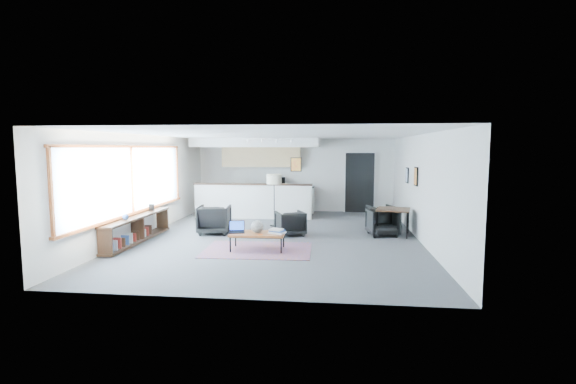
# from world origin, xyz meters

# --- Properties ---
(room) EXTENTS (7.02, 9.02, 2.62)m
(room) POSITION_xyz_m (0.00, 0.00, 1.30)
(room) COLOR #464648
(room) RESTS_ON ground
(window) EXTENTS (0.10, 5.95, 1.66)m
(window) POSITION_xyz_m (-3.46, -0.90, 1.46)
(window) COLOR #8CBFFF
(window) RESTS_ON room
(console) EXTENTS (0.35, 3.00, 0.80)m
(console) POSITION_xyz_m (-3.30, -1.05, 0.33)
(console) COLOR #311D11
(console) RESTS_ON floor
(kitchenette) EXTENTS (4.20, 1.96, 2.60)m
(kitchenette) POSITION_xyz_m (-1.20, 3.71, 1.38)
(kitchenette) COLOR white
(kitchenette) RESTS_ON floor
(doorway) EXTENTS (1.10, 0.12, 2.15)m
(doorway) POSITION_xyz_m (2.30, 4.42, 1.07)
(doorway) COLOR black
(doorway) RESTS_ON room
(track_light) EXTENTS (1.60, 0.07, 0.15)m
(track_light) POSITION_xyz_m (-0.59, 2.20, 2.53)
(track_light) COLOR silver
(track_light) RESTS_ON room
(wall_art_lower) EXTENTS (0.03, 0.38, 0.48)m
(wall_art_lower) POSITION_xyz_m (3.47, 0.40, 1.55)
(wall_art_lower) COLOR black
(wall_art_lower) RESTS_ON room
(wall_art_upper) EXTENTS (0.03, 0.34, 0.44)m
(wall_art_upper) POSITION_xyz_m (3.47, 1.70, 1.50)
(wall_art_upper) COLOR black
(wall_art_upper) RESTS_ON room
(kilim_rug) EXTENTS (2.42, 1.69, 0.01)m
(kilim_rug) POSITION_xyz_m (-0.27, -1.48, 0.01)
(kilim_rug) COLOR #6A4050
(kilim_rug) RESTS_ON floor
(coffee_table) EXTENTS (1.22, 0.68, 0.39)m
(coffee_table) POSITION_xyz_m (-0.27, -1.48, 0.36)
(coffee_table) COLOR brown
(coffee_table) RESTS_ON floor
(laptop) EXTENTS (0.39, 0.35, 0.25)m
(laptop) POSITION_xyz_m (-0.75, -1.44, 0.46)
(laptop) COLOR black
(laptop) RESTS_ON coffee_table
(ceramic_pot) EXTENTS (0.28, 0.28, 0.28)m
(ceramic_pot) POSITION_xyz_m (-0.28, -1.48, 0.53)
(ceramic_pot) COLOR gray
(ceramic_pot) RESTS_ON coffee_table
(book_stack) EXTENTS (0.40, 0.36, 0.10)m
(book_stack) POSITION_xyz_m (0.17, -1.48, 0.44)
(book_stack) COLOR silver
(book_stack) RESTS_ON coffee_table
(coaster) EXTENTS (0.09, 0.09, 0.01)m
(coaster) POSITION_xyz_m (-0.17, -1.67, 0.40)
(coaster) COLOR #E5590C
(coaster) RESTS_ON coffee_table
(armchair_left) EXTENTS (0.89, 0.85, 0.83)m
(armchair_left) POSITION_xyz_m (-1.75, 0.19, 0.42)
(armchair_left) COLOR black
(armchair_left) RESTS_ON floor
(armchair_right) EXTENTS (0.88, 0.86, 0.70)m
(armchair_right) POSITION_xyz_m (0.28, 0.19, 0.35)
(armchair_right) COLOR black
(armchair_right) RESTS_ON floor
(floor_lamp) EXTENTS (0.55, 0.55, 1.51)m
(floor_lamp) POSITION_xyz_m (-0.33, 1.48, 1.31)
(floor_lamp) COLOR black
(floor_lamp) RESTS_ON floor
(dining_table) EXTENTS (0.97, 0.97, 0.70)m
(dining_table) POSITION_xyz_m (2.95, 0.52, 0.64)
(dining_table) COLOR #311D11
(dining_table) RESTS_ON floor
(dining_chair_near) EXTENTS (0.73, 0.69, 0.65)m
(dining_chair_near) POSITION_xyz_m (2.67, 0.41, 0.32)
(dining_chair_near) COLOR black
(dining_chair_near) RESTS_ON floor
(dining_chair_far) EXTENTS (0.74, 0.72, 0.60)m
(dining_chair_far) POSITION_xyz_m (2.77, 1.59, 0.30)
(dining_chair_far) COLOR black
(dining_chair_far) RESTS_ON floor
(microwave) EXTENTS (0.59, 0.38, 0.37)m
(microwave) POSITION_xyz_m (-0.60, 4.15, 1.12)
(microwave) COLOR black
(microwave) RESTS_ON kitchenette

